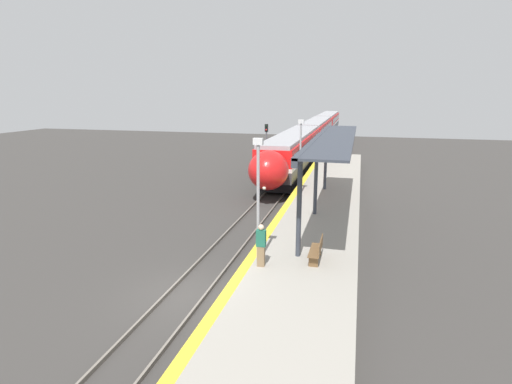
{
  "coord_description": "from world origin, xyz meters",
  "views": [
    {
      "loc": [
        5.92,
        -12.53,
        7.37
      ],
      "look_at": [
        0.61,
        7.91,
        2.13
      ],
      "focal_mm": 28.0,
      "sensor_mm": 36.0,
      "label": 1
    }
  ],
  "objects": [
    {
      "name": "platform_right",
      "position": [
        3.94,
        0.0,
        0.45
      ],
      "size": [
        4.41,
        64.0,
        0.9
      ],
      "color": "gray",
      "rests_on": "ground_plane"
    },
    {
      "name": "rail_right",
      "position": [
        0.72,
        0.0,
        0.07
      ],
      "size": [
        0.08,
        90.0,
        0.15
      ],
      "primitive_type": "cube",
      "color": "slate",
      "rests_on": "ground_plane"
    },
    {
      "name": "railway_signal",
      "position": [
        -2.38,
        23.19,
        2.82
      ],
      "size": [
        0.28,
        0.28,
        4.65
      ],
      "color": "#59595E",
      "rests_on": "ground_plane"
    },
    {
      "name": "rail_left",
      "position": [
        -0.72,
        0.0,
        0.07
      ],
      "size": [
        0.08,
        90.0,
        0.15
      ],
      "primitive_type": "cube",
      "color": "slate",
      "rests_on": "ground_plane"
    },
    {
      "name": "lamppost_near",
      "position": [
        2.33,
        1.61,
        3.72
      ],
      "size": [
        0.36,
        0.2,
        4.89
      ],
      "color": "#9E9EA3",
      "rests_on": "platform_right"
    },
    {
      "name": "train",
      "position": [
        0.0,
        42.73,
        2.17
      ],
      "size": [
        2.9,
        61.27,
        3.78
      ],
      "color": "black",
      "rests_on": "ground_plane"
    },
    {
      "name": "ground_plane",
      "position": [
        0.0,
        0.0,
        0.0
      ],
      "size": [
        120.0,
        120.0,
        0.0
      ],
      "primitive_type": "plane",
      "color": "#383533"
    },
    {
      "name": "platform_bench",
      "position": [
        4.56,
        2.35,
        1.36
      ],
      "size": [
        0.44,
        1.59,
        0.89
      ],
      "color": "brown",
      "rests_on": "platform_right"
    },
    {
      "name": "person_waiting",
      "position": [
        2.52,
        1.31,
        1.76
      ],
      "size": [
        0.36,
        0.22,
        1.69
      ],
      "color": "#7F6647",
      "rests_on": "platform_right"
    },
    {
      "name": "lamppost_mid",
      "position": [
        2.33,
        12.47,
        3.72
      ],
      "size": [
        0.36,
        0.2,
        4.89
      ],
      "color": "#9E9EA3",
      "rests_on": "platform_right"
    },
    {
      "name": "station_canopy",
      "position": [
        4.31,
        8.75,
        4.85
      ],
      "size": [
        2.02,
        15.18,
        4.27
      ],
      "color": "#333842",
      "rests_on": "platform_right"
    }
  ]
}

